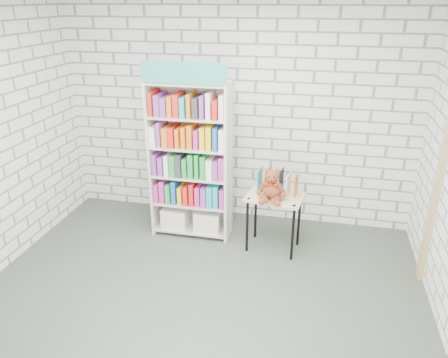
# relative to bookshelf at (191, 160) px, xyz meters

# --- Properties ---
(ground) EXTENTS (4.50, 4.50, 0.00)m
(ground) POSITION_rel_bookshelf_xyz_m (0.43, -1.36, -0.98)
(ground) COLOR #3F483D
(ground) RESTS_ON ground
(room_shell) EXTENTS (4.52, 4.02, 2.81)m
(room_shell) POSITION_rel_bookshelf_xyz_m (0.43, -1.36, 0.80)
(room_shell) COLOR silver
(room_shell) RESTS_ON ground
(bookshelf) EXTENTS (0.96, 0.37, 2.16)m
(bookshelf) POSITION_rel_bookshelf_xyz_m (0.00, 0.00, 0.00)
(bookshelf) COLOR beige
(bookshelf) RESTS_ON ground
(display_table) EXTENTS (0.69, 0.52, 0.68)m
(display_table) POSITION_rel_bookshelf_xyz_m (1.04, -0.16, -0.40)
(display_table) COLOR tan
(display_table) RESTS_ON ground
(table_books) EXTENTS (0.47, 0.25, 0.26)m
(table_books) POSITION_rel_bookshelf_xyz_m (1.05, -0.06, -0.17)
(table_books) COLOR teal
(table_books) RESTS_ON display_table
(teddy_bear) EXTENTS (0.34, 0.31, 0.36)m
(teddy_bear) POSITION_rel_bookshelf_xyz_m (1.01, -0.26, -0.15)
(teddy_bear) COLOR brown
(teddy_bear) RESTS_ON display_table
(door_trim) EXTENTS (0.05, 0.12, 2.10)m
(door_trim) POSITION_rel_bookshelf_xyz_m (2.65, -0.41, 0.07)
(door_trim) COLOR tan
(door_trim) RESTS_ON ground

